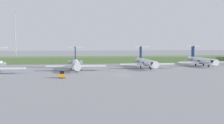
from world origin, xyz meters
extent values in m
plane|color=gray|center=(0.00, 30.00, 0.00)|extent=(500.00, 500.00, 0.00)
cube|color=#597542|center=(0.00, 66.83, 1.51)|extent=(320.00, 20.00, 3.02)
cone|color=silver|center=(-43.80, 26.06, 2.45)|extent=(2.30, 4.00, 2.29)
cube|color=silver|center=(-37.90, 11.06, 1.84)|extent=(11.00, 3.20, 0.36)
cylinder|color=gray|center=(-41.55, 21.26, 2.65)|extent=(1.50, 3.40, 1.50)
cylinder|color=silver|center=(-14.36, 20.53, 2.45)|extent=(2.70, 24.00, 2.70)
cone|color=silver|center=(-14.36, 7.03, 2.45)|extent=(2.70, 3.00, 2.70)
cone|color=silver|center=(-14.36, 34.53, 2.45)|extent=(2.30, 4.00, 2.29)
cube|color=black|center=(-14.36, 8.93, 2.92)|extent=(2.02, 1.80, 0.90)
cylinder|color=navy|center=(-14.36, 20.53, 2.30)|extent=(2.76, 3.60, 2.76)
cube|color=silver|center=(-20.26, 19.53, 1.84)|extent=(11.00, 3.20, 0.36)
cube|color=silver|center=(-8.45, 19.53, 1.84)|extent=(11.00, 3.20, 0.36)
cube|color=navy|center=(-14.36, 31.53, 6.40)|extent=(0.36, 3.20, 5.20)
cube|color=silver|center=(-14.36, 31.83, 8.80)|extent=(6.80, 1.80, 0.24)
cylinder|color=gray|center=(-16.61, 29.73, 2.65)|extent=(1.50, 3.40, 1.50)
cylinder|color=gray|center=(-12.11, 29.73, 2.65)|extent=(1.50, 3.40, 1.50)
cylinder|color=gray|center=(-14.36, 13.09, 1.00)|extent=(0.20, 0.20, 0.65)
cylinder|color=black|center=(-14.36, 13.09, 0.45)|extent=(0.30, 0.90, 0.90)
cylinder|color=black|center=(-16.26, 22.93, 0.45)|extent=(0.35, 0.90, 0.90)
cylinder|color=black|center=(-12.46, 22.93, 0.45)|extent=(0.35, 0.90, 0.90)
cylinder|color=silver|center=(15.02, 27.27, 2.45)|extent=(2.70, 24.00, 2.70)
cone|color=silver|center=(15.02, 13.77, 2.45)|extent=(2.70, 3.00, 2.70)
cone|color=silver|center=(15.02, 41.27, 2.45)|extent=(2.29, 4.00, 2.29)
cube|color=black|center=(15.02, 15.67, 2.92)|extent=(2.03, 1.80, 0.90)
cylinder|color=navy|center=(15.02, 27.27, 2.30)|extent=(2.76, 3.60, 2.76)
cube|color=silver|center=(9.12, 26.27, 1.84)|extent=(11.00, 3.20, 0.36)
cube|color=silver|center=(20.93, 26.27, 1.84)|extent=(11.00, 3.20, 0.36)
cube|color=navy|center=(15.02, 38.27, 6.40)|extent=(0.36, 3.20, 5.20)
cube|color=silver|center=(15.02, 38.57, 8.80)|extent=(6.80, 1.80, 0.24)
cylinder|color=gray|center=(12.77, 36.47, 2.65)|extent=(1.50, 3.40, 1.50)
cylinder|color=gray|center=(17.27, 36.47, 2.65)|extent=(1.50, 3.40, 1.50)
cylinder|color=gray|center=(15.02, 19.83, 1.00)|extent=(0.20, 0.20, 0.65)
cylinder|color=black|center=(15.02, 19.83, 0.45)|extent=(0.30, 0.90, 0.90)
cylinder|color=black|center=(13.12, 29.67, 0.45)|extent=(0.35, 0.90, 0.90)
cylinder|color=black|center=(16.92, 29.67, 0.45)|extent=(0.35, 0.90, 0.90)
cylinder|color=silver|center=(42.98, 36.28, 2.45)|extent=(2.70, 24.00, 2.70)
cone|color=silver|center=(42.98, 22.78, 2.45)|extent=(2.70, 3.00, 2.70)
cone|color=silver|center=(42.98, 50.28, 2.45)|extent=(2.30, 4.00, 2.29)
cube|color=black|center=(42.98, 24.68, 2.92)|extent=(2.03, 1.80, 0.90)
cylinder|color=navy|center=(42.98, 36.28, 2.30)|extent=(2.76, 3.60, 2.76)
cube|color=silver|center=(37.07, 35.28, 1.84)|extent=(11.00, 3.20, 0.36)
cube|color=silver|center=(48.88, 35.28, 1.84)|extent=(11.00, 3.20, 0.36)
cube|color=navy|center=(42.98, 47.28, 6.40)|extent=(0.36, 3.20, 5.20)
cube|color=silver|center=(42.98, 47.58, 8.80)|extent=(6.80, 1.80, 0.24)
cylinder|color=gray|center=(40.73, 45.48, 2.65)|extent=(1.50, 3.40, 1.50)
cylinder|color=gray|center=(45.23, 45.48, 2.65)|extent=(1.50, 3.40, 1.50)
cylinder|color=gray|center=(42.98, 28.84, 1.00)|extent=(0.20, 0.20, 0.65)
cylinder|color=black|center=(42.98, 28.84, 0.45)|extent=(0.30, 0.90, 0.90)
cylinder|color=black|center=(41.08, 38.68, 0.45)|extent=(0.35, 0.90, 0.90)
cylinder|color=black|center=(44.88, 38.68, 0.45)|extent=(0.35, 0.90, 0.90)
cylinder|color=#B2B2B7|center=(-45.17, 78.75, 8.56)|extent=(0.50, 0.50, 17.13)
cylinder|color=#B2B2B7|center=(-45.17, 78.75, 21.74)|extent=(0.28, 0.28, 9.22)
cube|color=#B2B2B7|center=(-45.17, 78.75, 17.53)|extent=(4.40, 0.20, 0.20)
sphere|color=red|center=(-45.17, 78.75, 26.60)|extent=(0.50, 0.50, 0.50)
cube|color=orange|center=(-19.48, -5.17, 0.85)|extent=(1.70, 3.20, 1.10)
cube|color=black|center=(-19.48, -5.73, 1.85)|extent=(1.36, 1.10, 0.90)
cylinder|color=black|center=(-20.23, -6.13, 0.30)|extent=(0.22, 0.60, 0.60)
cylinder|color=black|center=(-18.73, -6.13, 0.30)|extent=(0.22, 0.60, 0.60)
cylinder|color=black|center=(-20.23, -4.21, 0.30)|extent=(0.22, 0.60, 0.60)
cylinder|color=black|center=(-18.73, -4.21, 0.30)|extent=(0.22, 0.60, 0.60)
cone|color=orange|center=(41.31, 19.70, 0.28)|extent=(0.44, 0.44, 0.55)
cone|color=orange|center=(44.04, 19.69, 0.28)|extent=(0.44, 0.44, 0.55)
camera|label=1|loc=(-18.40, -110.59, 11.55)|focal=54.47mm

